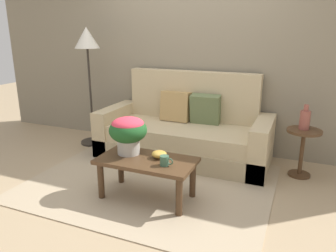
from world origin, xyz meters
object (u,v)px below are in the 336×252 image
at_px(coffee_table, 147,166).
at_px(side_table, 303,144).
at_px(couch, 185,133).
at_px(potted_plant, 128,131).
at_px(table_vase, 305,119).
at_px(snack_bowl, 159,154).
at_px(floor_lamp, 88,52).
at_px(coffee_mug, 165,161).

height_order(coffee_table, side_table, side_table).
xyz_separation_m(couch, potted_plant, (-0.19, -1.11, 0.32)).
bearing_deg(couch, table_vase, -1.48).
relative_size(coffee_table, potted_plant, 2.50).
bearing_deg(coffee_table, potted_plant, 164.16).
height_order(coffee_table, potted_plant, potted_plant).
bearing_deg(snack_bowl, coffee_table, -143.41).
distance_m(side_table, floor_lamp, 2.94).
bearing_deg(side_table, table_vase, 114.85).
xyz_separation_m(side_table, floor_lamp, (-2.79, 0.03, 0.92)).
bearing_deg(snack_bowl, couch, 97.20).
height_order(coffee_mug, snack_bowl, coffee_mug).
xyz_separation_m(couch, coffee_table, (0.04, -1.17, 0.02)).
bearing_deg(coffee_mug, floor_lamp, 143.77).
height_order(side_table, table_vase, table_vase).
height_order(potted_plant, snack_bowl, potted_plant).
xyz_separation_m(coffee_mug, snack_bowl, (-0.12, 0.14, -0.01)).
distance_m(floor_lamp, snack_bowl, 2.06).
bearing_deg(coffee_table, side_table, 39.57).
xyz_separation_m(coffee_table, snack_bowl, (0.10, 0.07, 0.11)).
bearing_deg(table_vase, snack_bowl, -139.46).
bearing_deg(side_table, snack_bowl, -140.21).
height_order(couch, table_vase, couch).
distance_m(couch, floor_lamp, 1.71).
xyz_separation_m(coffee_table, potted_plant, (-0.23, 0.06, 0.30)).
xyz_separation_m(coffee_table, table_vase, (1.34, 1.14, 0.32)).
relative_size(coffee_table, side_table, 1.71).
xyz_separation_m(potted_plant, table_vase, (1.57, 1.07, 0.01)).
bearing_deg(coffee_mug, table_vase, 47.03).
distance_m(floor_lamp, potted_plant, 1.75).
distance_m(couch, snack_bowl, 1.12).
xyz_separation_m(couch, floor_lamp, (-1.40, -0.03, 0.98)).
distance_m(couch, side_table, 1.40).
xyz_separation_m(coffee_table, side_table, (1.35, 1.12, 0.04)).
bearing_deg(potted_plant, couch, 80.45).
relative_size(coffee_table, coffee_mug, 7.38).
xyz_separation_m(coffee_table, floor_lamp, (-1.44, 1.14, 0.96)).
bearing_deg(potted_plant, floor_lamp, 138.29).
xyz_separation_m(floor_lamp, snack_bowl, (1.54, -1.07, -0.85)).
bearing_deg(snack_bowl, side_table, 39.79).
bearing_deg(couch, coffee_mug, -78.24).
bearing_deg(floor_lamp, potted_plant, -41.71).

